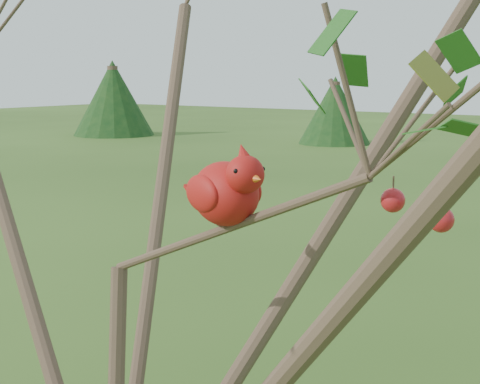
% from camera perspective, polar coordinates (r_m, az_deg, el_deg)
% --- Properties ---
extents(crabapple_tree, '(2.35, 2.05, 2.95)m').
position_cam_1_polar(crabapple_tree, '(1.43, -10.86, -0.61)').
color(crabapple_tree, '#493327').
rests_on(crabapple_tree, ground).
extents(cardinal, '(0.24, 0.16, 0.17)m').
position_cam_1_polar(cardinal, '(1.34, -0.96, 0.09)').
color(cardinal, '#B41D0F').
rests_on(cardinal, ground).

